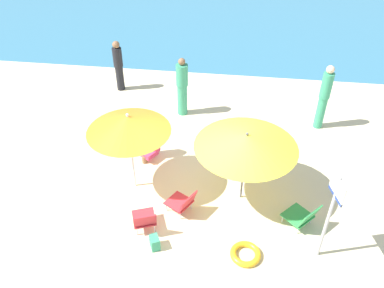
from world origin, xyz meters
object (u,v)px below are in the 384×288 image
Objects in this scene: person_c at (118,65)px; warning_sign at (332,206)px; beach_chair_b at (183,202)px; swim_ring at (245,254)px; umbrella_yellow at (246,141)px; person_d at (182,87)px; beach_chair_a at (144,219)px; umbrella_orange at (128,124)px; beach_chair_c at (303,216)px; person_a at (324,97)px; person_b at (152,142)px; beach_bag at (155,242)px.

warning_sign is (5.39, -5.59, 0.49)m from person_c.
beach_chair_b is 1.66m from swim_ring.
person_d is at bearing 119.32° from umbrella_yellow.
warning_sign is (3.27, -4.48, 0.45)m from person_d.
umbrella_yellow is at bearing -78.48° from beach_chair_a.
warning_sign is (3.89, -1.39, -0.41)m from umbrella_orange.
person_d reaches higher than beach_chair_a.
person_c is at bearing -56.07° from person_d.
umbrella_yellow reaches higher than beach_chair_a.
beach_chair_b is 3.84m from person_d.
person_c reaches higher than swim_ring.
umbrella_orange is at bearing 145.05° from warning_sign.
person_d is at bearing 112.13° from swim_ring.
umbrella_orange is 3.27m from person_d.
beach_chair_b is at bearing 41.91° from beach_chair_c.
person_a is 4.97m from swim_ring.
person_a is (3.86, 4.16, 0.62)m from beach_chair_a.
warning_sign reaches higher than person_b.
beach_chair_c is at bearing -28.31° from umbrella_yellow.
person_c is (-5.87, 1.28, -0.13)m from person_a.
beach_bag is (2.29, -5.83, -0.68)m from person_c.
person_c is at bearing 109.60° from umbrella_orange.
umbrella_yellow is 2.66× the size of beach_chair_c.
beach_bag is at bearing -135.38° from umbrella_yellow.
umbrella_yellow is 1.84m from beach_chair_b.
person_a is 6.01m from person_c.
umbrella_orange is 2.41m from beach_bag.
beach_chair_a is 4.37m from person_d.
umbrella_yellow is at bearing 95.29° from swim_ring.
person_a reaches higher than beach_chair_a.
umbrella_yellow reaches higher than person_c.
person_d is at bearing -8.28° from beach_chair_c.
beach_chair_b is (-1.20, -0.60, -1.26)m from umbrella_yellow.
beach_chair_b is 0.42× the size of person_d.
beach_bag is at bearing -64.13° from umbrella_orange.
person_a reaches higher than person_c.
swim_ring is 2.12× the size of beach_bag.
beach_bag is at bearing -179.26° from swim_ring.
beach_bag is (-1.74, -0.02, 0.08)m from swim_ring.
person_a is 4.61m from person_b.
beach_chair_a is 3.16m from beach_chair_c.
beach_chair_b is 2.58× the size of beach_bag.
beach_chair_a is 0.51m from beach_bag.
person_b is 3.57m from person_c.
beach_chair_b is 1.06m from beach_bag.
person_d is (-0.57, 3.75, 0.56)m from beach_chair_b.
person_c is (-3.88, 4.26, -0.74)m from umbrella_yellow.
person_d reaches higher than beach_bag.
person_d reaches higher than swim_ring.
umbrella_orange reaches higher than beach_bag.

